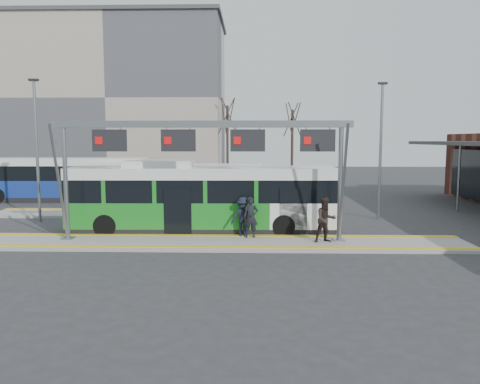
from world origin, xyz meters
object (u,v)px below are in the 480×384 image
object	(u,v)px
passenger_b	(326,220)
passenger_c	(243,217)
hero_bus	(202,200)
passenger_a	(251,217)
gantry	(205,145)

from	to	relation	value
passenger_b	passenger_c	distance (m)	3.75
hero_bus	passenger_b	xyz separation A→B (m)	(5.61, -2.78, -0.49)
passenger_a	passenger_c	world-z (taller)	passenger_a
hero_bus	passenger_c	bearing A→B (deg)	-40.15
passenger_b	passenger_c	xyz separation A→B (m)	(-3.58, 1.14, -0.08)
hero_bus	gantry	bearing A→B (deg)	-81.96
hero_bus	passenger_a	bearing A→B (deg)	-40.07
passenger_a	passenger_c	xyz separation A→B (m)	(-0.35, 0.28, -0.02)
passenger_c	passenger_b	bearing A→B (deg)	-34.72
gantry	passenger_a	size ratio (longest dim) A/B	7.09
passenger_c	passenger_a	bearing A→B (deg)	-55.51
gantry	passenger_a	bearing A→B (deg)	16.00
gantry	passenger_b	bearing A→B (deg)	-3.23
gantry	hero_bus	xyz separation A→B (m)	(-0.40, 2.49, -2.68)
hero_bus	passenger_c	distance (m)	2.68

